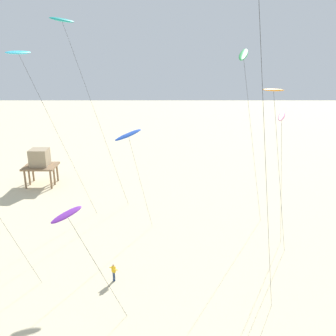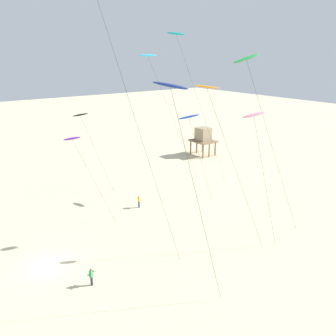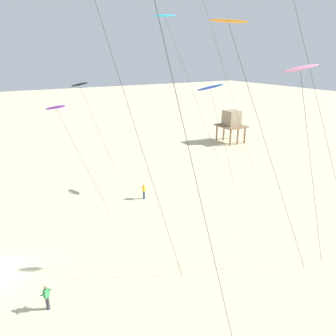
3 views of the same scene
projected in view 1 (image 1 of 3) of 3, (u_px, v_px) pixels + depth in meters
The scene contains 9 objects.
kite_purple at pixel (69, 217), 21.16m from camera, with size 3.70×4.47×10.55m.
kite_teal at pixel (65, 23), 34.59m from camera, with size 6.12×7.46×22.36m.
kite_orange at pixel (276, 94), 26.63m from camera, with size 5.18×6.03×16.72m.
kite_pink at pixel (283, 118), 31.39m from camera, with size 2.79×3.76×14.23m.
kite_blue at pixel (130, 135), 35.34m from camera, with size 3.56×3.81×11.93m.
kite_cyan at pixel (21, 55), 33.09m from camera, with size 5.91×7.50×19.30m.
kite_green at pixel (245, 57), 31.78m from camera, with size 5.16×7.01×19.52m.
kite_flyer_nearest at pixel (115, 272), 31.47m from camera, with size 0.73×0.73×1.67m.
stilt_house at pixel (41, 160), 53.02m from camera, with size 4.66×3.98×5.50m.
Camera 1 is at (-1.65, -12.78, 19.41)m, focal length 38.60 mm.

